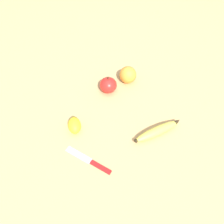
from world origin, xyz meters
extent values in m
plane|color=tan|center=(0.00, 0.00, 0.00)|extent=(3.00, 3.00, 0.00)
ellipsoid|color=#DBCC4C|center=(-0.11, -0.10, 0.02)|extent=(0.04, 0.19, 0.04)
cone|color=#2D2314|center=(-0.11, -0.19, 0.02)|extent=(0.02, 0.03, 0.03)
sphere|color=#2D2314|center=(-0.11, -0.01, 0.02)|extent=(0.01, 0.01, 0.01)
sphere|color=orange|center=(0.20, -0.16, 0.04)|extent=(0.08, 0.08, 0.08)
ellipsoid|color=red|center=(0.18, -0.05, 0.03)|extent=(0.08, 0.08, 0.07)
cylinder|color=#4C3319|center=(0.18, -0.05, 0.07)|extent=(0.00, 0.00, 0.01)
ellipsoid|color=yellow|center=(0.06, 0.16, 0.02)|extent=(0.08, 0.07, 0.05)
sphere|color=yellow|center=(0.09, 0.15, 0.02)|extent=(0.01, 0.01, 0.01)
cube|color=silver|center=(-0.05, 0.19, 0.00)|extent=(0.10, 0.07, 0.00)
cube|color=red|center=(-0.13, 0.15, 0.00)|extent=(0.08, 0.06, 0.01)
camera|label=1|loc=(-0.43, 0.27, 0.70)|focal=35.00mm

